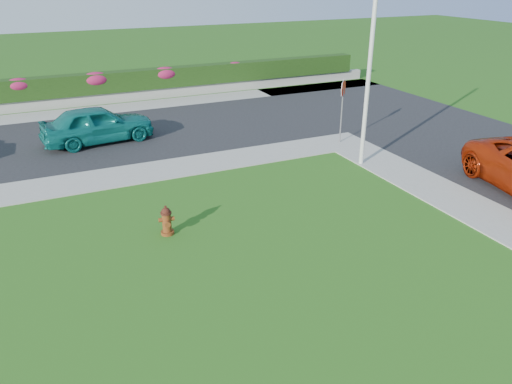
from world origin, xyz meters
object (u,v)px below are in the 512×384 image
sedan_teal (98,124)px  stop_sign (343,96)px  utility_pole (368,81)px  fire_hydrant (167,221)px

sedan_teal → stop_sign: bearing=-121.4°
utility_pole → stop_sign: utility_pole is taller
fire_hydrant → sedan_teal: sedan_teal is taller
fire_hydrant → sedan_teal: size_ratio=0.19×
fire_hydrant → sedan_teal: (-0.46, 9.29, 0.42)m
stop_sign → sedan_teal: bearing=135.6°
sedan_teal → stop_sign: stop_sign is taller
fire_hydrant → stop_sign: bearing=35.7°
sedan_teal → utility_pole: 11.46m
fire_hydrant → stop_sign: (9.06, 4.91, 1.65)m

